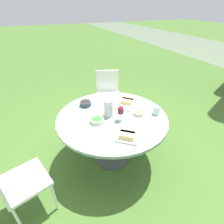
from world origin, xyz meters
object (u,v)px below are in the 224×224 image
(chair_near_left, at_px, (108,90))
(water_pitcher, at_px, (108,108))
(wine_glass, at_px, (121,111))
(chair_near_right, at_px, (14,181))
(dining_table, at_px, (112,122))

(chair_near_left, bearing_deg, water_pitcher, -21.36)
(water_pitcher, distance_m, wine_glass, 0.18)
(chair_near_right, distance_m, wine_glass, 1.32)
(water_pitcher, bearing_deg, dining_table, 54.12)
(dining_table, xyz_separation_m, chair_near_left, (-1.18, 0.41, -0.12))
(dining_table, height_order, chair_near_right, chair_near_right)
(dining_table, distance_m, chair_near_right, 1.25)
(chair_near_right, relative_size, water_pitcher, 4.01)
(chair_near_right, bearing_deg, water_pitcher, 109.47)
(dining_table, relative_size, wine_glass, 7.76)
(chair_near_right, height_order, water_pitcher, water_pitcher)
(dining_table, xyz_separation_m, water_pitcher, (-0.03, -0.04, 0.21))
(water_pitcher, relative_size, wine_glass, 1.20)
(chair_near_right, distance_m, water_pitcher, 1.26)
(dining_table, bearing_deg, wine_glass, 24.77)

